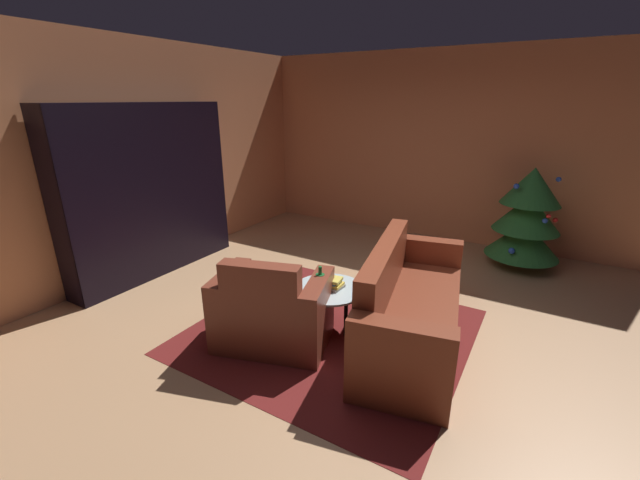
% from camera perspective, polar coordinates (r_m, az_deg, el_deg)
% --- Properties ---
extents(ground_plane, '(7.62, 7.62, 0.00)m').
position_cam_1_polar(ground_plane, '(4.00, 2.95, -12.28)').
color(ground_plane, tan).
extents(wall_back, '(5.87, 0.06, 2.80)m').
position_cam_1_polar(wall_back, '(6.46, 16.84, 12.45)').
color(wall_back, '#D78253').
rests_on(wall_back, ground).
extents(wall_left, '(0.06, 6.47, 2.80)m').
position_cam_1_polar(wall_left, '(5.43, -25.52, 10.20)').
color(wall_left, '#D78253').
rests_on(wall_left, ground).
extents(area_rug, '(2.45, 2.31, 0.01)m').
position_cam_1_polar(area_rug, '(3.93, 1.59, -12.82)').
color(area_rug, maroon).
rests_on(area_rug, ground).
extents(bookshelf_unit, '(0.36, 2.20, 2.07)m').
position_cam_1_polar(bookshelf_unit, '(5.38, -21.87, 6.40)').
color(bookshelf_unit, black).
rests_on(bookshelf_unit, ground).
extents(armchair_red, '(1.13, 0.94, 0.87)m').
position_cam_1_polar(armchair_red, '(3.63, -6.85, -10.31)').
color(armchair_red, brown).
rests_on(armchair_red, ground).
extents(couch_red, '(1.11, 2.09, 0.90)m').
position_cam_1_polar(couch_red, '(3.74, 12.60, -9.60)').
color(couch_red, maroon).
rests_on(couch_red, ground).
extents(coffee_table, '(0.66, 0.66, 0.44)m').
position_cam_1_polar(coffee_table, '(3.76, 1.33, -7.47)').
color(coffee_table, black).
rests_on(coffee_table, ground).
extents(book_stack_on_table, '(0.22, 0.19, 0.09)m').
position_cam_1_polar(book_stack_on_table, '(3.74, 1.64, -6.15)').
color(book_stack_on_table, gray).
rests_on(book_stack_on_table, coffee_table).
extents(bottle_on_table, '(0.08, 0.08, 0.29)m').
position_cam_1_polar(bottle_on_table, '(3.55, 0.01, -6.37)').
color(bottle_on_table, '#1E612E').
rests_on(bottle_on_table, coffee_table).
extents(decorated_tree, '(0.91, 0.91, 1.31)m').
position_cam_1_polar(decorated_tree, '(5.75, 27.43, 2.93)').
color(decorated_tree, brown).
rests_on(decorated_tree, ground).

